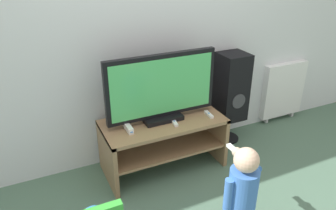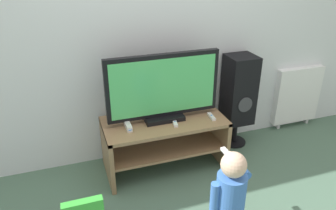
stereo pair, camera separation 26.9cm
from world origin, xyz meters
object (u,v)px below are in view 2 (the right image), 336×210
object	(u,v)px
child	(230,193)
radiator	(297,95)
remote_secondary	(175,123)
speaker_tower	(239,92)
game_console	(128,125)
remote_primary	(211,117)
television	(163,89)

from	to	relation	value
child	radiator	size ratio (longest dim) A/B	1.07
remote_secondary	speaker_tower	size ratio (longest dim) A/B	0.14
game_console	remote_primary	distance (m)	0.74
television	child	bearing A→B (deg)	-83.56
speaker_tower	radiator	world-z (taller)	speaker_tower
game_console	radiator	xyz separation A→B (m)	(1.96, 0.30, -0.13)
game_console	remote_primary	bearing A→B (deg)	-4.63
game_console	remote_secondary	distance (m)	0.40
remote_primary	child	size ratio (longest dim) A/B	0.18
child	radiator	xyz separation A→B (m)	(1.52, 1.25, -0.06)
child	television	bearing A→B (deg)	96.44
remote_secondary	speaker_tower	xyz separation A→B (m)	(0.75, 0.24, 0.09)
remote_secondary	speaker_tower	world-z (taller)	speaker_tower
television	speaker_tower	distance (m)	0.85
remote_primary	remote_secondary	world-z (taller)	same
remote_primary	game_console	bearing A→B (deg)	175.37
child	speaker_tower	bearing A→B (deg)	58.37
child	radiator	distance (m)	1.97
game_console	television	bearing A→B (deg)	9.35
television	game_console	xyz separation A→B (m)	(-0.33, -0.05, -0.27)
game_console	remote_primary	size ratio (longest dim) A/B	1.28
remote_secondary	child	distance (m)	0.90
television	remote_secondary	xyz separation A→B (m)	(0.06, -0.11, -0.28)
radiator	remote_primary	bearing A→B (deg)	-163.79
remote_primary	child	xyz separation A→B (m)	(-0.30, -0.90, -0.05)
television	radiator	bearing A→B (deg)	8.38
game_console	remote_secondary	xyz separation A→B (m)	(0.40, -0.06, -0.01)
remote_primary	child	world-z (taller)	child
radiator	television	bearing A→B (deg)	-171.62
child	radiator	world-z (taller)	child
remote_primary	radiator	world-z (taller)	radiator
remote_secondary	remote_primary	bearing A→B (deg)	0.01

